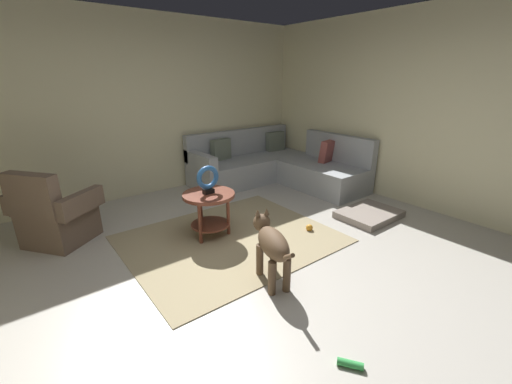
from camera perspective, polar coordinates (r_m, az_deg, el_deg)
ground_plane at (r=3.33m, az=0.20°, el=-14.20°), size 6.00×6.00×0.10m
wall_back at (r=5.42m, az=-19.86°, el=13.70°), size 6.00×0.12×2.70m
wall_right at (r=5.15m, az=27.69°, el=12.40°), size 0.12×6.00×2.70m
area_rug at (r=3.87m, az=-4.47°, el=-8.15°), size 2.30×1.90×0.01m
sectional_couch at (r=5.79m, az=3.52°, el=4.45°), size 2.20×2.25×0.88m
armchair at (r=4.28m, az=-31.75°, el=-3.69°), size 0.96×1.00×0.88m
side_table at (r=3.81m, az=-8.21°, el=-1.95°), size 0.60×0.60×0.54m
torus_sculpture at (r=3.71m, az=-8.43°, el=2.28°), size 0.28×0.08×0.33m
dog_bed_mat at (r=4.66m, az=19.17°, el=-3.68°), size 0.80×0.60×0.09m
dog at (r=2.97m, az=2.71°, el=-9.04°), size 0.38×0.82×0.63m
dog_toy_ball at (r=4.09m, az=9.33°, el=-6.19°), size 0.09×0.09×0.09m
dog_toy_rope at (r=2.49m, az=16.16°, el=-26.93°), size 0.14×0.17×0.05m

